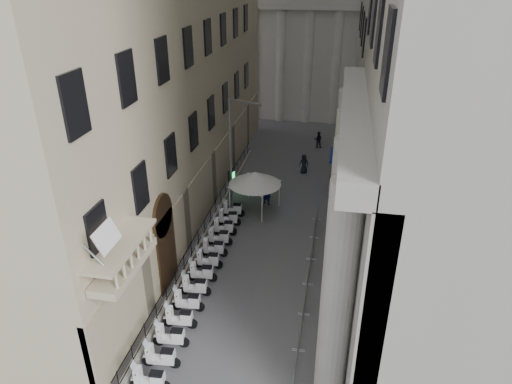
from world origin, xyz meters
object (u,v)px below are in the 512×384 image
info_kiosk (232,180)px  pedestrian_a (267,192)px  security_tent (251,175)px  pedestrian_b (318,140)px  street_lamp (234,144)px

info_kiosk → pedestrian_a: bearing=-17.3°
security_tent → pedestrian_a: bearing=28.8°
pedestrian_b → security_tent: bearing=69.8°
info_kiosk → pedestrian_b: size_ratio=1.05×
pedestrian_a → pedestrian_b: 12.96m
street_lamp → pedestrian_b: 14.65m
pedestrian_a → street_lamp: bearing=35.6°
pedestrian_b → info_kiosk: bearing=57.0°
pedestrian_a → security_tent: bearing=53.6°
info_kiosk → pedestrian_b: info_kiosk is taller
pedestrian_a → pedestrian_b: bearing=-78.6°
street_lamp → pedestrian_b: (5.35, 13.05, -3.99)m
security_tent → pedestrian_a: security_tent is taller
street_lamp → pedestrian_b: street_lamp is taller
security_tent → pedestrian_b: bearing=72.9°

